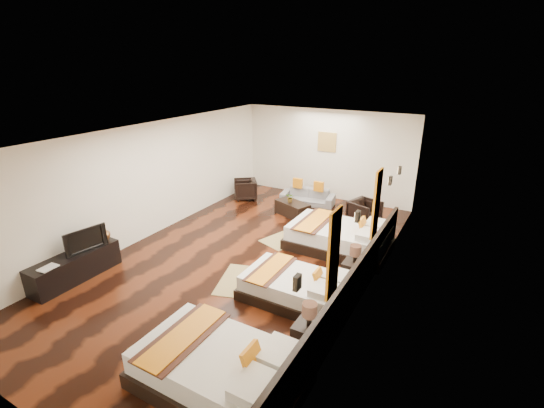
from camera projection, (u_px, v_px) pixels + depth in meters
The scene contains 30 objects.
floor at pixel (245, 258), 8.55m from camera, with size 5.50×9.50×0.01m, color black.
ceiling at pixel (242, 133), 7.56m from camera, with size 5.50×9.50×0.01m, color white.
back_wall at pixel (327, 154), 11.93m from camera, with size 5.50×0.01×2.80m, color silver.
left_wall at pixel (150, 181), 9.32m from camera, with size 0.01×9.50×2.80m, color silver.
right_wall at pixel (372, 225), 6.79m from camera, with size 0.01×9.50×2.80m, color silver.
headboard_panel at pixel (351, 292), 6.50m from camera, with size 0.08×6.60×0.90m, color black.
bed_near at pixel (221, 369), 5.07m from camera, with size 2.27×1.42×0.86m.
bed_mid at pixel (296, 287), 6.98m from camera, with size 1.93×1.21×0.74m.
bed_far at pixel (340, 237), 8.85m from camera, with size 2.32×1.46×0.89m.
nightstand_a at pixel (309, 334), 5.71m from camera, with size 0.42×0.42×0.84m.
nightstand_b at pixel (354, 270), 7.49m from camera, with size 0.42×0.42×0.82m.
jute_mat_near at pixel (173, 337), 6.08m from camera, with size 0.75×1.20×0.01m, color #947F4B.
jute_mat_mid at pixel (239, 281), 7.64m from camera, with size 0.75×1.20×0.01m, color #947F4B.
jute_mat_far at pixel (286, 239), 9.45m from camera, with size 0.75×1.20×0.01m, color #947F4B.
tv_console at pixel (75, 266), 7.64m from camera, with size 0.50×1.80×0.55m, color black.
tv at pixel (84, 239), 7.64m from camera, with size 0.85×0.11×0.49m, color black.
book at pixel (44, 267), 7.06m from camera, with size 0.24×0.32×0.03m, color black.
figurine at pixel (102, 233), 8.05m from camera, with size 0.34×0.34×0.35m, color brown.
sofa at pixel (308, 197), 11.67m from camera, with size 1.63×0.64×0.48m, color slate.
armchair_left at pixel (245, 189), 12.09m from camera, with size 0.68×0.70×0.64m, color black.
armchair_right at pixel (364, 212), 10.20m from camera, with size 0.71×0.73×0.67m, color black.
coffee_table at pixel (292, 209), 10.83m from camera, with size 1.00×0.50×0.40m, color black.
table_plant at pixel (290, 198), 10.72m from camera, with size 0.24×0.21×0.27m, color #2A591D.
orange_panel_a at pixel (334, 254), 5.15m from camera, with size 0.04×0.40×1.30m, color #D86014.
orange_panel_b at pixel (376, 204), 6.94m from camera, with size 0.04×0.40×1.30m, color #D86014.
sconce_near at pixel (297, 282), 4.21m from camera, with size 0.07×0.12×0.18m.
sconce_mid at pixel (357, 216), 6.00m from camera, with size 0.07×0.12×0.18m.
sconce_far at pixel (390, 181), 7.80m from camera, with size 0.07×0.12×0.18m.
sconce_lounge at pixel (400, 170), 8.53m from camera, with size 0.07×0.12×0.18m.
gold_artwork at pixel (327, 142), 11.77m from camera, with size 0.60×0.04×0.60m, color #AD873F.
Camera 1 is at (4.24, -6.30, 4.15)m, focal length 25.03 mm.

